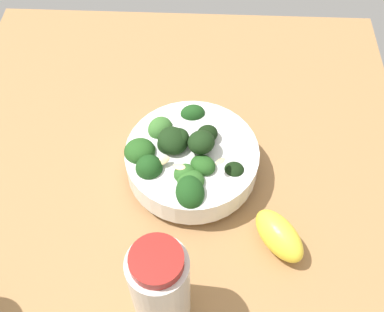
{
  "coord_description": "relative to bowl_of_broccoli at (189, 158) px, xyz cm",
  "views": [
    {
      "loc": [
        -4.22,
        39.45,
        56.51
      ],
      "look_at": [
        -2.58,
        1.6,
        4.0
      ],
      "focal_mm": 44.68,
      "sensor_mm": 36.0,
      "label": 1
    }
  ],
  "objects": [
    {
      "name": "ground_plane",
      "position": [
        2.14,
        -1.82,
        -5.53
      ],
      "size": [
        68.0,
        68.0,
        3.59
      ],
      "primitive_type": "cube",
      "color": "#996D42"
    },
    {
      "name": "bowl_of_broccoli",
      "position": [
        0.0,
        0.0,
        0.0
      ],
      "size": [
        18.25,
        18.76,
        9.22
      ],
      "color": "white",
      "rests_on": "ground_plane"
    },
    {
      "name": "lemon_wedge",
      "position": [
        -11.8,
        10.37,
        -1.42
      ],
      "size": [
        7.97,
        8.85,
        4.62
      ],
      "primitive_type": "ellipsoid",
      "rotation": [
        0.0,
        0.0,
        2.2
      ],
      "color": "yellow",
      "rests_on": "ground_plane"
    },
    {
      "name": "bottle_short",
      "position": [
        1.76,
        19.23,
        3.22
      ],
      "size": [
        6.48,
        6.48,
        14.3
      ],
      "color": "beige",
      "rests_on": "ground_plane"
    }
  ]
}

